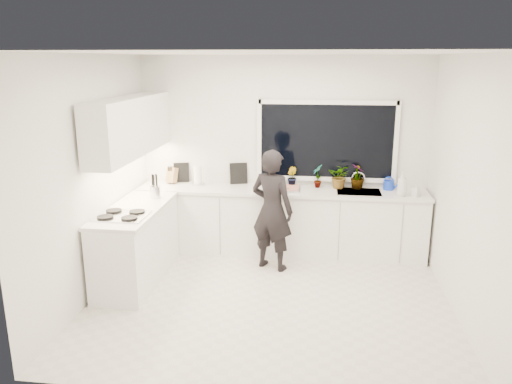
# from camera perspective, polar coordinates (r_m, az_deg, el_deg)

# --- Properties ---
(floor) EXTENTS (4.00, 3.50, 0.02)m
(floor) POSITION_cam_1_polar(r_m,az_deg,el_deg) (5.80, 1.57, -12.24)
(floor) COLOR beige
(floor) RESTS_ON ground
(wall_back) EXTENTS (4.00, 0.02, 2.70)m
(wall_back) POSITION_cam_1_polar(r_m,az_deg,el_deg) (7.03, 3.09, 4.36)
(wall_back) COLOR white
(wall_back) RESTS_ON ground
(wall_left) EXTENTS (0.02, 3.50, 2.70)m
(wall_left) POSITION_cam_1_polar(r_m,az_deg,el_deg) (5.86, -18.29, 1.47)
(wall_left) COLOR white
(wall_left) RESTS_ON ground
(wall_right) EXTENTS (0.02, 3.50, 2.70)m
(wall_right) POSITION_cam_1_polar(r_m,az_deg,el_deg) (5.51, 22.97, 0.19)
(wall_right) COLOR white
(wall_right) RESTS_ON ground
(ceiling) EXTENTS (4.00, 3.50, 0.02)m
(ceiling) POSITION_cam_1_polar(r_m,az_deg,el_deg) (5.16, 1.79, 15.71)
(ceiling) COLOR white
(ceiling) RESTS_ON wall_back
(window) EXTENTS (1.80, 0.02, 1.00)m
(window) POSITION_cam_1_polar(r_m,az_deg,el_deg) (6.95, 8.06, 5.77)
(window) COLOR black
(window) RESTS_ON wall_back
(base_cabinets_back) EXTENTS (3.92, 0.58, 0.88)m
(base_cabinets_back) POSITION_cam_1_polar(r_m,az_deg,el_deg) (6.96, 2.80, -3.49)
(base_cabinets_back) COLOR white
(base_cabinets_back) RESTS_ON floor
(base_cabinets_left) EXTENTS (0.58, 1.60, 0.88)m
(base_cabinets_left) POSITION_cam_1_polar(r_m,az_deg,el_deg) (6.30, -13.45, -5.93)
(base_cabinets_left) COLOR white
(base_cabinets_left) RESTS_ON floor
(countertop_back) EXTENTS (3.94, 0.62, 0.04)m
(countertop_back) POSITION_cam_1_polar(r_m,az_deg,el_deg) (6.82, 2.84, 0.15)
(countertop_back) COLOR silver
(countertop_back) RESTS_ON base_cabinets_back
(countertop_left) EXTENTS (0.62, 1.60, 0.04)m
(countertop_left) POSITION_cam_1_polar(r_m,az_deg,el_deg) (6.15, -13.71, -1.92)
(countertop_left) COLOR silver
(countertop_left) RESTS_ON base_cabinets_left
(upper_cabinets) EXTENTS (0.34, 2.10, 0.70)m
(upper_cabinets) POSITION_cam_1_polar(r_m,az_deg,el_deg) (6.32, -14.14, 7.32)
(upper_cabinets) COLOR white
(upper_cabinets) RESTS_ON wall_left
(sink) EXTENTS (0.58, 0.42, 0.14)m
(sink) POSITION_cam_1_polar(r_m,az_deg,el_deg) (6.84, 11.64, -0.36)
(sink) COLOR silver
(sink) RESTS_ON countertop_back
(faucet) EXTENTS (0.03, 0.03, 0.22)m
(faucet) POSITION_cam_1_polar(r_m,az_deg,el_deg) (7.00, 11.59, 1.33)
(faucet) COLOR silver
(faucet) RESTS_ON countertop_back
(stovetop) EXTENTS (0.56, 0.48, 0.03)m
(stovetop) POSITION_cam_1_polar(r_m,az_deg,el_deg) (5.84, -15.12, -2.57)
(stovetop) COLOR black
(stovetop) RESTS_ON countertop_left
(person) EXTENTS (0.67, 0.57, 1.57)m
(person) POSITION_cam_1_polar(r_m,az_deg,el_deg) (6.34, 1.84, -2.09)
(person) COLOR black
(person) RESTS_ON floor
(pizza_tray) EXTENTS (0.51, 0.38, 0.03)m
(pizza_tray) POSITION_cam_1_polar(r_m,az_deg,el_deg) (6.79, 2.95, 0.39)
(pizza_tray) COLOR silver
(pizza_tray) RESTS_ON countertop_back
(pizza) EXTENTS (0.47, 0.33, 0.01)m
(pizza) POSITION_cam_1_polar(r_m,az_deg,el_deg) (6.79, 2.95, 0.53)
(pizza) COLOR #AD2B17
(pizza) RESTS_ON pizza_tray
(watering_can) EXTENTS (0.15, 0.15, 0.13)m
(watering_can) POSITION_cam_1_polar(r_m,az_deg,el_deg) (7.01, 14.90, 0.78)
(watering_can) COLOR blue
(watering_can) RESTS_ON countertop_back
(paper_towel_roll) EXTENTS (0.14, 0.14, 0.26)m
(paper_towel_roll) POSITION_cam_1_polar(r_m,az_deg,el_deg) (7.08, -6.66, 1.86)
(paper_towel_roll) COLOR white
(paper_towel_roll) RESTS_ON countertop_back
(knife_block) EXTENTS (0.16, 0.14, 0.22)m
(knife_block) POSITION_cam_1_polar(r_m,az_deg,el_deg) (7.22, -9.58, 1.85)
(knife_block) COLOR #9E6549
(knife_block) RESTS_ON countertop_back
(utensil_crock) EXTENTS (0.15, 0.15, 0.16)m
(utensil_crock) POSITION_cam_1_polar(r_m,az_deg,el_deg) (6.49, -11.45, 0.01)
(utensil_crock) COLOR silver
(utensil_crock) RESTS_ON countertop_left
(picture_frame_large) EXTENTS (0.22, 0.08, 0.28)m
(picture_frame_large) POSITION_cam_1_polar(r_m,az_deg,el_deg) (7.28, -8.53, 2.24)
(picture_frame_large) COLOR black
(picture_frame_large) RESTS_ON countertop_back
(picture_frame_small) EXTENTS (0.24, 0.09, 0.30)m
(picture_frame_small) POSITION_cam_1_polar(r_m,az_deg,el_deg) (7.09, -2.00, 2.15)
(picture_frame_small) COLOR black
(picture_frame_small) RESTS_ON countertop_back
(herb_plants) EXTENTS (1.12, 0.33, 0.34)m
(herb_plants) POSITION_cam_1_polar(r_m,az_deg,el_deg) (6.93, 9.16, 1.78)
(herb_plants) COLOR #26662D
(herb_plants) RESTS_ON countertop_back
(soap_bottles) EXTENTS (0.31, 0.14, 0.33)m
(soap_bottles) POSITION_cam_1_polar(r_m,az_deg,el_deg) (6.72, 16.67, 0.78)
(soap_bottles) COLOR #D8BF66
(soap_bottles) RESTS_ON countertop_back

